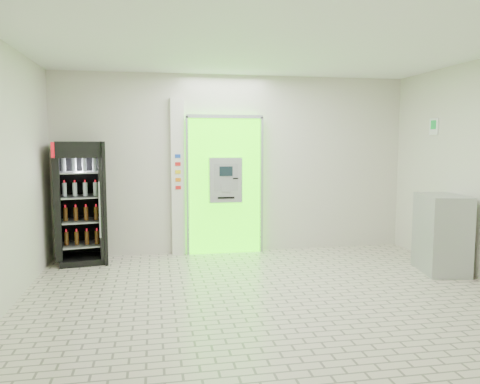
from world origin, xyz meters
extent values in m
plane|color=beige|center=(0.00, 0.00, 0.00)|extent=(6.00, 6.00, 0.00)
plane|color=beige|center=(0.00, 2.50, 1.50)|extent=(6.00, 0.00, 6.00)
plane|color=beige|center=(0.00, -2.50, 1.50)|extent=(6.00, 0.00, 6.00)
plane|color=white|center=(0.00, 0.00, 3.00)|extent=(6.00, 6.00, 0.00)
cube|color=#32FF00|center=(-0.20, 2.43, 1.15)|extent=(1.20, 0.12, 2.30)
cube|color=gray|center=(-0.20, 2.36, 2.30)|extent=(1.28, 0.04, 0.06)
cube|color=gray|center=(-0.83, 2.36, 1.15)|extent=(0.04, 0.04, 2.30)
cube|color=gray|center=(0.43, 2.36, 1.15)|extent=(0.04, 0.04, 2.30)
cube|color=black|center=(-0.10, 2.38, 0.50)|extent=(0.62, 0.01, 0.67)
cube|color=black|center=(-0.54, 2.38, 1.98)|extent=(0.22, 0.01, 0.18)
cube|color=#A0A2A7|center=(-0.20, 2.32, 1.25)|extent=(0.55, 0.12, 0.75)
cube|color=black|center=(-0.20, 2.25, 1.40)|extent=(0.22, 0.01, 0.16)
cube|color=gray|center=(-0.20, 2.25, 1.12)|extent=(0.16, 0.01, 0.12)
cube|color=black|center=(-0.04, 2.25, 1.28)|extent=(0.09, 0.01, 0.02)
cube|color=black|center=(-0.20, 2.25, 0.96)|extent=(0.28, 0.01, 0.03)
cube|color=silver|center=(-0.98, 2.45, 1.30)|extent=(0.22, 0.10, 2.60)
cube|color=#193FB2|center=(-0.98, 2.40, 1.65)|extent=(0.09, 0.01, 0.06)
cube|color=red|center=(-0.98, 2.40, 1.52)|extent=(0.09, 0.01, 0.06)
cube|color=yellow|center=(-0.98, 2.40, 1.39)|extent=(0.09, 0.01, 0.06)
cube|color=orange|center=(-0.98, 2.40, 1.26)|extent=(0.09, 0.01, 0.06)
cube|color=red|center=(-0.98, 2.40, 1.13)|extent=(0.09, 0.01, 0.06)
cube|color=black|center=(-2.49, 2.17, 0.94)|extent=(0.81, 0.75, 1.89)
cube|color=black|center=(-2.49, 2.47, 0.94)|extent=(0.70, 0.17, 1.89)
cube|color=#AF0913|center=(-2.49, 1.85, 1.76)|extent=(0.68, 0.13, 0.23)
cube|color=white|center=(-2.49, 1.85, 1.76)|extent=(0.39, 0.07, 0.07)
cube|color=black|center=(-2.49, 2.17, 0.05)|extent=(0.81, 0.75, 0.09)
cylinder|color=gray|center=(-2.18, 1.83, 0.87)|extent=(0.03, 0.03, 0.85)
cube|color=gray|center=(-2.49, 2.17, 0.28)|extent=(0.68, 0.64, 0.02)
cube|color=gray|center=(-2.49, 2.17, 0.66)|extent=(0.68, 0.64, 0.02)
cube|color=gray|center=(-2.49, 2.17, 1.04)|extent=(0.68, 0.64, 0.02)
cube|color=gray|center=(-2.49, 2.17, 1.41)|extent=(0.68, 0.64, 0.02)
cube|color=#A0A2A7|center=(2.71, 0.66, 0.56)|extent=(0.72, 0.94, 1.12)
cube|color=gray|center=(2.43, 0.66, 0.62)|extent=(0.17, 0.81, 0.01)
cube|color=white|center=(2.99, 1.40, 2.12)|extent=(0.02, 0.22, 0.26)
cube|color=#0B822E|center=(2.98, 1.40, 2.15)|extent=(0.00, 0.14, 0.14)
camera|label=1|loc=(-1.37, -5.35, 1.86)|focal=35.00mm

